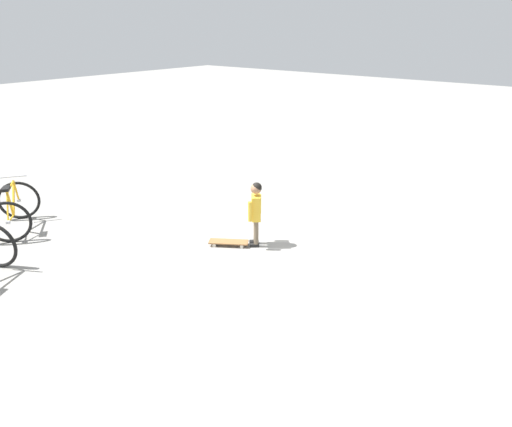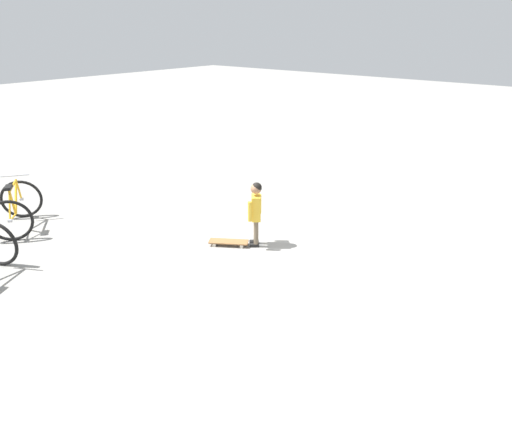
# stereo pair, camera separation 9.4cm
# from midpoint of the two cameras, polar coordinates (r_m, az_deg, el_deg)

# --- Properties ---
(ground_plane) EXTENTS (50.00, 50.00, 0.00)m
(ground_plane) POSITION_cam_midpoint_polar(r_m,az_deg,el_deg) (7.47, -2.50, -3.18)
(ground_plane) COLOR gray
(child_person) EXTENTS (0.40, 0.27, 1.06)m
(child_person) POSITION_cam_midpoint_polar(r_m,az_deg,el_deg) (6.98, -0.39, 0.80)
(child_person) COLOR brown
(child_person) RESTS_ON ground
(skateboard) EXTENTS (0.50, 0.63, 0.07)m
(skateboard) POSITION_cam_midpoint_polar(r_m,az_deg,el_deg) (7.23, -3.88, -3.65)
(skateboard) COLOR olive
(skateboard) RESTS_ON ground
(bicycle_far) EXTENTS (1.19, 1.28, 0.85)m
(bicycle_far) POSITION_cam_midpoint_polar(r_m,az_deg,el_deg) (8.70, -28.73, 0.47)
(bicycle_far) COLOR black
(bicycle_far) RESTS_ON ground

